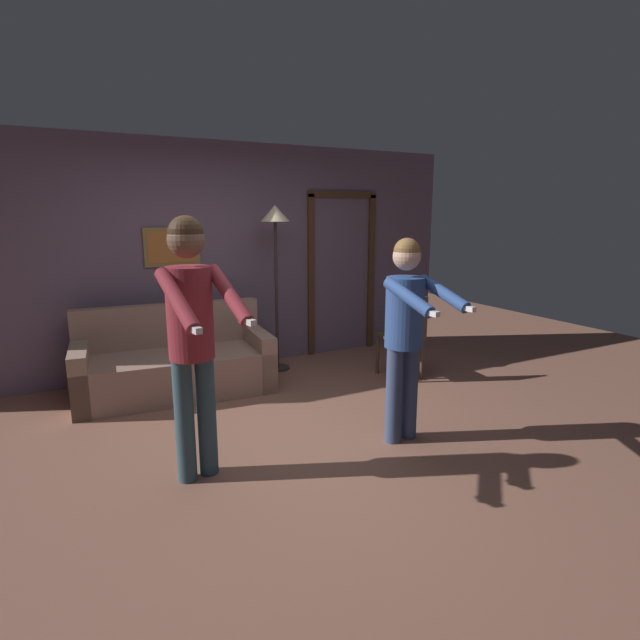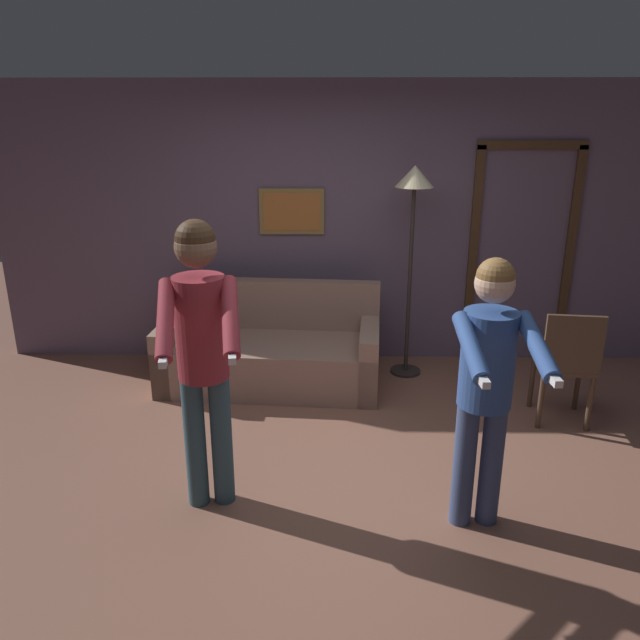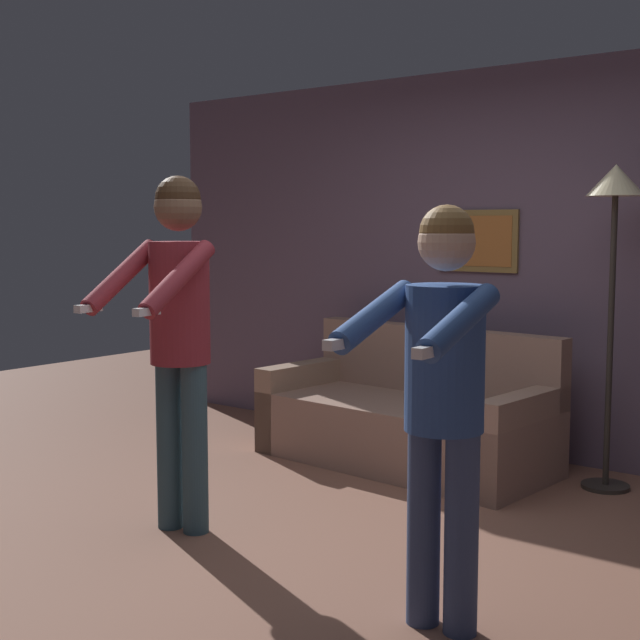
{
  "view_description": "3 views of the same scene",
  "coord_description": "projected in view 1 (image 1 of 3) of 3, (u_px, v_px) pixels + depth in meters",
  "views": [
    {
      "loc": [
        -1.5,
        -3.49,
        1.8
      ],
      "look_at": [
        0.15,
        -0.31,
        1.04
      ],
      "focal_mm": 28.0,
      "sensor_mm": 36.0,
      "label": 1
    },
    {
      "loc": [
        -0.04,
        -3.61,
        2.37
      ],
      "look_at": [
        -0.1,
        -0.27,
        1.22
      ],
      "focal_mm": 35.0,
      "sensor_mm": 36.0,
      "label": 2
    },
    {
      "loc": [
        2.47,
        -3.32,
        1.54
      ],
      "look_at": [
        0.16,
        -0.33,
        1.14
      ],
      "focal_mm": 50.0,
      "sensor_mm": 36.0,
      "label": 3
    }
  ],
  "objects": [
    {
      "name": "back_wall_assembly",
      "position": [
        210.0,
        258.0,
        5.72
      ],
      "size": [
        6.4,
        0.1,
        2.6
      ],
      "color": "slate",
      "rests_on": "ground_plane"
    },
    {
      "name": "couch",
      "position": [
        175.0,
        366.0,
        5.09
      ],
      "size": [
        1.96,
        0.99,
        0.87
      ],
      "color": "#9D7968",
      "rests_on": "ground_plane"
    },
    {
      "name": "ground_plane",
      "position": [
        287.0,
        438.0,
        4.08
      ],
      "size": [
        12.0,
        12.0,
        0.0
      ],
      "primitive_type": "plane",
      "color": "#8C5C4A"
    },
    {
      "name": "dining_chair_distant",
      "position": [
        404.0,
        332.0,
        5.46
      ],
      "size": [
        0.46,
        0.46,
        0.93
      ],
      "color": "#4C3828",
      "rests_on": "ground_plane"
    },
    {
      "name": "person_standing_left",
      "position": [
        192.0,
        324.0,
        3.25
      ],
      "size": [
        0.51,
        0.71,
        1.79
      ],
      "color": "#34525E",
      "rests_on": "ground_plane"
    },
    {
      "name": "person_standing_right",
      "position": [
        406.0,
        323.0,
        3.85
      ],
      "size": [
        0.46,
        0.7,
        1.62
      ],
      "color": "#3B4A73",
      "rests_on": "ground_plane"
    },
    {
      "name": "torchiere_lamp",
      "position": [
        275.0,
        234.0,
        5.58
      ],
      "size": [
        0.33,
        0.33,
        1.9
      ],
      "color": "#332D28",
      "rests_on": "ground_plane"
    }
  ]
}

